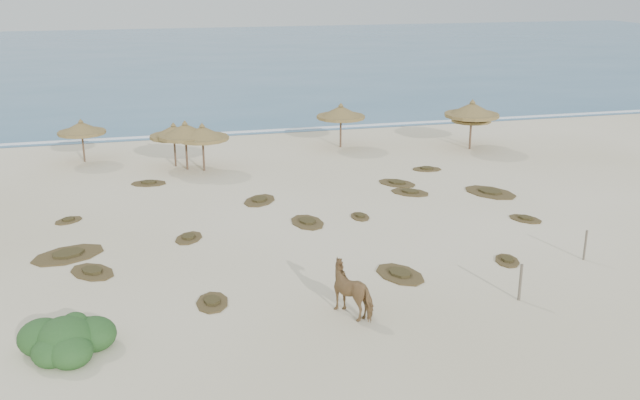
# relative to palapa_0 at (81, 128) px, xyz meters

# --- Properties ---
(ground) EXTENTS (160.00, 160.00, 0.00)m
(ground) POSITION_rel_palapa_0_xyz_m (11.06, -20.16, -2.03)
(ground) COLOR #F2E4C7
(ground) RESTS_ON ground
(ocean) EXTENTS (200.00, 100.00, 0.01)m
(ocean) POSITION_rel_palapa_0_xyz_m (11.06, 54.84, -2.02)
(ocean) COLOR #2D5F88
(ocean) RESTS_ON ground
(foam_line) EXTENTS (70.00, 0.60, 0.01)m
(foam_line) POSITION_rel_palapa_0_xyz_m (11.06, 5.84, -2.02)
(foam_line) COLOR white
(foam_line) RESTS_ON ground
(palapa_0) EXTENTS (3.19, 3.19, 2.61)m
(palapa_0) POSITION_rel_palapa_0_xyz_m (0.00, 0.00, 0.00)
(palapa_0) COLOR brown
(palapa_0) RESTS_ON ground
(palapa_1) EXTENTS (3.07, 3.07, 2.62)m
(palapa_1) POSITION_rel_palapa_0_xyz_m (5.24, -2.40, 0.00)
(palapa_1) COLOR brown
(palapa_1) RESTS_ON ground
(palapa_2) EXTENTS (3.94, 3.94, 2.88)m
(palapa_2) POSITION_rel_palapa_0_xyz_m (5.85, -3.31, 0.21)
(palapa_2) COLOR brown
(palapa_2) RESTS_ON ground
(palapa_3) EXTENTS (3.27, 3.27, 2.79)m
(palapa_3) POSITION_rel_palapa_0_xyz_m (6.77, -3.79, 0.13)
(palapa_3) COLOR brown
(palapa_3) RESTS_ON ground
(palapa_4) EXTENTS (4.11, 4.11, 2.91)m
(palapa_4) POSITION_rel_palapa_0_xyz_m (15.91, -0.21, 0.23)
(palapa_4) COLOR brown
(palapa_4) RESTS_ON ground
(palapa_5) EXTENTS (3.88, 3.88, 3.22)m
(palapa_5) POSITION_rel_palapa_0_xyz_m (23.82, -2.73, 0.47)
(palapa_5) COLOR brown
(palapa_5) RESTS_ON ground
(palapa_6) EXTENTS (3.36, 3.36, 2.42)m
(palapa_6) POSITION_rel_palapa_0_xyz_m (24.26, -1.82, -0.15)
(palapa_6) COLOR brown
(palapa_6) RESTS_ON ground
(horse) EXTENTS (1.82, 2.20, 1.70)m
(horse) POSITION_rel_palapa_0_xyz_m (9.90, -23.01, -1.18)
(horse) COLOR olive
(horse) RESTS_ON ground
(fence_post_near) EXTENTS (0.11, 0.11, 1.35)m
(fence_post_near) POSITION_rel_palapa_0_xyz_m (15.76, -23.49, -1.36)
(fence_post_near) COLOR #635A4A
(fence_post_near) RESTS_ON ground
(fence_post_far) EXTENTS (0.11, 0.11, 1.24)m
(fence_post_far) POSITION_rel_palapa_0_xyz_m (20.09, -20.83, -1.41)
(fence_post_far) COLOR #635A4A
(fence_post_far) RESTS_ON ground
(bush) EXTENTS (2.90, 2.55, 1.30)m
(bush) POSITION_rel_palapa_0_xyz_m (0.83, -23.37, -1.60)
(bush) COLOR #325C27
(bush) RESTS_ON ground
(scrub_0) EXTENTS (2.31, 2.47, 0.16)m
(scrub_0) POSITION_rel_palapa_0_xyz_m (1.25, -17.39, -1.98)
(scrub_0) COLOR brown
(scrub_0) RESTS_ON ground
(scrub_1) EXTENTS (3.51, 3.05, 0.16)m
(scrub_1) POSITION_rel_palapa_0_xyz_m (0.23, -15.36, -1.98)
(scrub_1) COLOR brown
(scrub_1) RESTS_ON ground
(scrub_2) EXTENTS (1.65, 1.92, 0.16)m
(scrub_2) POSITION_rel_palapa_0_xyz_m (5.07, -14.64, -1.98)
(scrub_2) COLOR brown
(scrub_2) RESTS_ON ground
(scrub_3) EXTENTS (1.66, 2.32, 0.16)m
(scrub_3) POSITION_rel_palapa_0_xyz_m (10.45, -13.93, -1.98)
(scrub_3) COLOR brown
(scrub_3) RESTS_ON ground
(scrub_4) EXTENTS (1.70, 1.88, 0.16)m
(scrub_4) POSITION_rel_palapa_0_xyz_m (20.29, -15.97, -1.98)
(scrub_4) COLOR brown
(scrub_4) RESTS_ON ground
(scrub_5) EXTENTS (3.05, 3.45, 0.16)m
(scrub_5) POSITION_rel_palapa_0_xyz_m (20.64, -11.80, -1.98)
(scrub_5) COLOR brown
(scrub_5) RESTS_ON ground
(scrub_6) EXTENTS (2.07, 1.54, 0.16)m
(scrub_6) POSITION_rel_palapa_0_xyz_m (3.61, -5.77, -1.98)
(scrub_6) COLOR brown
(scrub_6) RESTS_ON ground
(scrub_7) EXTENTS (2.44, 2.53, 0.16)m
(scrub_7) POSITION_rel_palapa_0_xyz_m (16.56, -9.04, -1.98)
(scrub_7) COLOR brown
(scrub_7) RESTS_ON ground
(scrub_8) EXTENTS (1.59, 1.52, 0.16)m
(scrub_8) POSITION_rel_palapa_0_xyz_m (-0.09, -11.01, -1.98)
(scrub_8) COLOR brown
(scrub_8) RESTS_ON ground
(scrub_9) EXTENTS (2.09, 2.63, 0.16)m
(scrub_9) POSITION_rel_palapa_0_xyz_m (12.49, -20.47, -1.98)
(scrub_9) COLOR brown
(scrub_9) RESTS_ON ground
(scrub_10) EXTENTS (1.87, 1.41, 0.16)m
(scrub_10) POSITION_rel_palapa_0_xyz_m (19.22, -6.76, -1.98)
(scrub_10) COLOR brown
(scrub_10) RESTS_ON ground
(scrub_11) EXTENTS (1.32, 1.83, 0.16)m
(scrub_11) POSITION_rel_palapa_0_xyz_m (5.39, -21.12, -1.98)
(scrub_11) COLOR brown
(scrub_11) RESTS_ON ground
(scrub_12) EXTENTS (1.29, 1.63, 0.16)m
(scrub_12) POSITION_rel_palapa_0_xyz_m (17.05, -20.26, -1.98)
(scrub_12) COLOR brown
(scrub_12) RESTS_ON ground
(scrub_13) EXTENTS (2.35, 2.55, 0.16)m
(scrub_13) POSITION_rel_palapa_0_xyz_m (8.88, -10.22, -1.98)
(scrub_13) COLOR brown
(scrub_13) RESTS_ON ground
(scrub_14) EXTENTS (0.86, 1.30, 0.16)m
(scrub_14) POSITION_rel_palapa_0_xyz_m (13.00, -13.78, -1.98)
(scrub_14) COLOR brown
(scrub_14) RESTS_ON ground
(scrub_15) EXTENTS (2.39, 2.34, 0.16)m
(scrub_15) POSITION_rel_palapa_0_xyz_m (16.64, -10.77, -1.98)
(scrub_15) COLOR brown
(scrub_15) RESTS_ON ground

